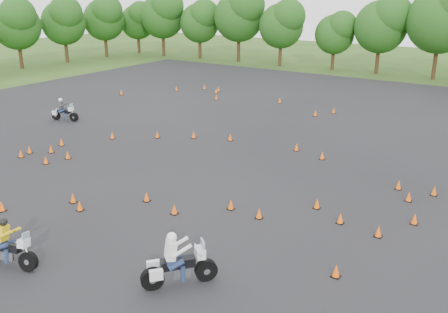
% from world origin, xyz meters
% --- Properties ---
extents(ground, '(140.00, 140.00, 0.00)m').
position_xyz_m(ground, '(0.00, 0.00, 0.00)').
color(ground, '#2D5119').
rests_on(ground, ground).
extents(asphalt_pad, '(62.00, 62.00, 0.00)m').
position_xyz_m(asphalt_pad, '(0.00, 6.00, 0.01)').
color(asphalt_pad, black).
rests_on(asphalt_pad, ground).
extents(treeline, '(87.15, 32.48, 10.69)m').
position_xyz_m(treeline, '(3.37, 35.14, 4.68)').
color(treeline, '#1E4A15').
rests_on(treeline, ground).
extents(traffic_cones, '(36.85, 33.07, 0.45)m').
position_xyz_m(traffic_cones, '(-0.07, 5.46, 0.23)').
color(traffic_cones, '#FF5D0A').
rests_on(traffic_cones, asphalt_pad).
extents(rider_grey, '(2.31, 1.23, 1.71)m').
position_xyz_m(rider_grey, '(-16.30, 7.32, 0.86)').
color(rider_grey, '#3A3C41').
rests_on(rider_grey, ground).
extents(rider_yellow, '(2.42, 1.38, 1.79)m').
position_xyz_m(rider_yellow, '(-1.59, -7.49, 0.90)').
color(rider_yellow, gold).
rests_on(rider_yellow, ground).
extents(rider_white, '(2.27, 2.52, 2.01)m').
position_xyz_m(rider_white, '(4.12, -4.96, 1.01)').
color(rider_white, silver).
rests_on(rider_white, ground).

